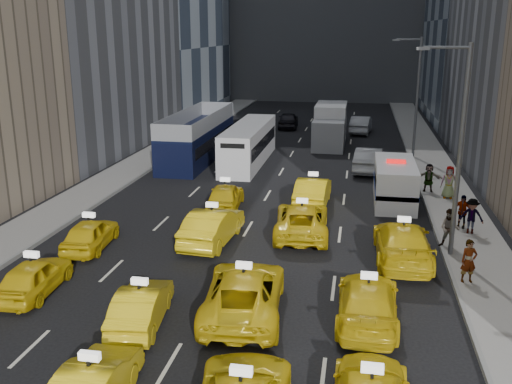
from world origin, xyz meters
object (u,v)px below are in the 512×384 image
(city_bus, at_px, (249,144))
(box_truck, at_px, (330,126))
(nypd_van, at_px, (395,183))
(double_decker, at_px, (198,136))
(pedestrian_0, at_px, (469,261))

(city_bus, bearing_deg, box_truck, 55.95)
(city_bus, distance_m, box_truck, 9.55)
(nypd_van, bearing_deg, box_truck, 113.64)
(nypd_van, bearing_deg, double_decker, 155.69)
(nypd_van, bearing_deg, pedestrian_0, -70.50)
(nypd_van, relative_size, city_bus, 0.55)
(nypd_van, distance_m, double_decker, 16.63)
(box_truck, bearing_deg, pedestrian_0, -75.55)
(city_bus, height_order, box_truck, box_truck)
(double_decker, bearing_deg, pedestrian_0, -54.64)
(nypd_van, xyz_separation_m, double_decker, (-14.06, 8.85, 0.65))
(nypd_van, height_order, pedestrian_0, nypd_van)
(double_decker, relative_size, pedestrian_0, 7.28)
(pedestrian_0, bearing_deg, double_decker, 116.22)
(city_bus, relative_size, pedestrian_0, 6.45)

